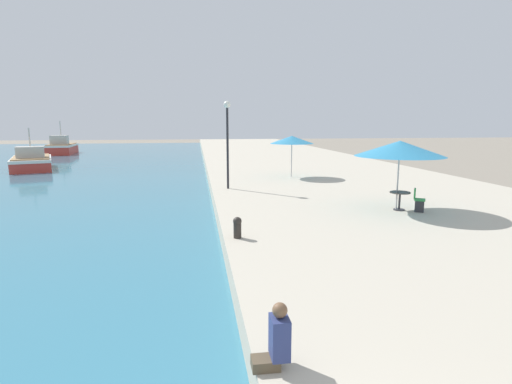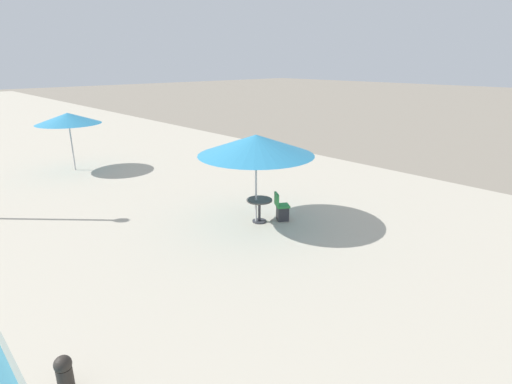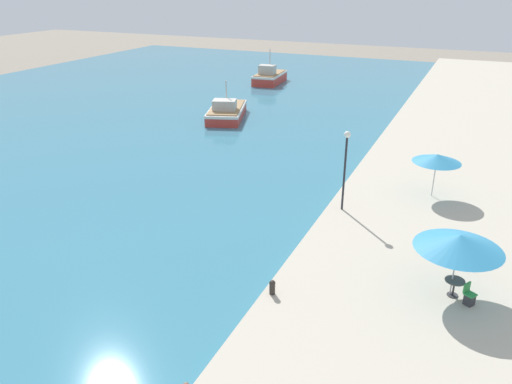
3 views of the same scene
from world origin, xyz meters
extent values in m
cube|color=#BCB29E|center=(8.00, 37.00, 0.37)|extent=(16.00, 90.00, 0.73)
cube|color=red|center=(-15.43, 36.42, 0.57)|extent=(5.18, 7.63, 1.05)
cube|color=silver|center=(-15.43, 36.42, 0.97)|extent=(5.26, 7.72, 0.25)
cube|color=#99754C|center=(-15.43, 36.42, 1.14)|extent=(4.77, 7.02, 0.10)
cube|color=#B7B2A8|center=(-15.04, 35.25, 1.67)|extent=(2.55, 2.16, 0.95)
cylinder|color=#B7B2A8|center=(-15.43, 36.42, 2.46)|extent=(0.12, 0.12, 2.53)
cube|color=red|center=(-18.48, 54.64, 0.67)|extent=(3.48, 6.50, 1.25)
cube|color=silver|center=(-18.48, 54.64, 1.17)|extent=(3.54, 6.56, 0.25)
cube|color=#99754C|center=(-18.48, 54.64, 1.34)|extent=(3.20, 5.98, 0.10)
cube|color=#B7B2A8|center=(-18.39, 53.55, 1.96)|extent=(2.16, 1.56, 1.13)
cylinder|color=#B7B2A8|center=(-18.48, 54.64, 2.90)|extent=(0.12, 0.12, 3.01)
cylinder|color=#B7B7B7|center=(7.13, 12.78, 1.89)|extent=(0.06, 0.06, 2.31)
cone|color=teal|center=(7.13, 12.78, 3.20)|extent=(3.48, 3.48, 0.61)
cylinder|color=#B7B7B7|center=(5.28, 23.09, 1.87)|extent=(0.06, 0.06, 2.29)
cone|color=teal|center=(5.28, 23.09, 3.11)|extent=(2.79, 2.79, 0.49)
cylinder|color=#333338|center=(7.24, 12.74, 0.75)|extent=(0.44, 0.44, 0.04)
cylinder|color=#333338|center=(7.24, 12.74, 1.08)|extent=(0.08, 0.08, 0.70)
cylinder|color=#4C4742|center=(7.24, 12.74, 1.45)|extent=(0.80, 0.80, 0.04)
cube|color=#2D2D33|center=(7.88, 12.35, 0.96)|extent=(0.47, 0.47, 0.45)
cube|color=#2D8E42|center=(7.88, 12.35, 1.21)|extent=(0.55, 0.55, 0.06)
cube|color=#2D8E42|center=(7.71, 12.45, 1.44)|extent=(0.26, 0.37, 0.40)
cube|color=brown|center=(0.15, 3.23, 0.81)|extent=(0.40, 0.28, 0.16)
cube|color=navy|center=(0.35, 3.23, 1.19)|extent=(0.26, 0.36, 0.60)
sphere|color=brown|center=(0.35, 3.23, 1.60)|extent=(0.22, 0.22, 0.22)
cylinder|color=#2D2823|center=(0.42, 9.80, 0.96)|extent=(0.24, 0.24, 0.45)
sphere|color=#2D2823|center=(0.42, 9.80, 1.25)|extent=(0.26, 0.26, 0.26)
cylinder|color=#232328|center=(0.86, 19.04, 2.83)|extent=(0.12, 0.12, 4.20)
sphere|color=white|center=(0.86, 19.04, 5.11)|extent=(0.36, 0.36, 0.36)
camera|label=1|loc=(-0.75, -1.89, 4.21)|focal=28.00mm
camera|label=2|loc=(-0.77, 4.29, 5.56)|focal=28.00mm
camera|label=3|loc=(6.89, -6.25, 12.76)|focal=35.00mm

